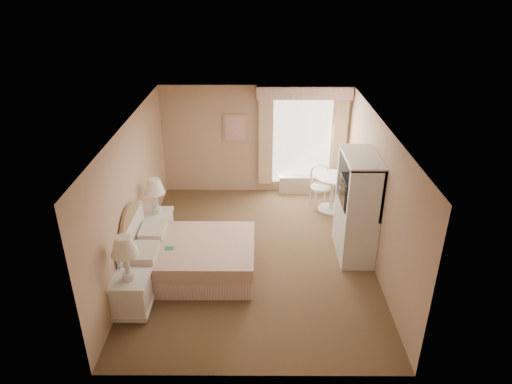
{
  "coord_description": "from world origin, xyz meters",
  "views": [
    {
      "loc": [
        0.05,
        -7.0,
        4.75
      ],
      "look_at": [
        0.02,
        0.3,
        1.16
      ],
      "focal_mm": 32.0,
      "sensor_mm": 36.0,
      "label": 1
    }
  ],
  "objects_px": {
    "nightstand_far": "(158,219)",
    "armoire": "(356,215)",
    "round_table": "(332,188)",
    "cafe_chair": "(320,183)",
    "nightstand_near": "(130,286)",
    "bed": "(188,257)"
  },
  "relations": [
    {
      "from": "nightstand_near",
      "to": "armoire",
      "type": "relative_size",
      "value": 0.69
    },
    {
      "from": "bed",
      "to": "cafe_chair",
      "type": "relative_size",
      "value": 2.2
    },
    {
      "from": "nightstand_near",
      "to": "nightstand_far",
      "type": "xyz_separation_m",
      "value": [
        0.0,
        2.06,
        -0.02
      ]
    },
    {
      "from": "nightstand_far",
      "to": "cafe_chair",
      "type": "xyz_separation_m",
      "value": [
        3.26,
        1.48,
        0.06
      ]
    },
    {
      "from": "nightstand_near",
      "to": "round_table",
      "type": "height_order",
      "value": "nightstand_near"
    },
    {
      "from": "nightstand_near",
      "to": "cafe_chair",
      "type": "distance_m",
      "value": 4.81
    },
    {
      "from": "round_table",
      "to": "nightstand_far",
      "type": "bearing_deg",
      "value": -159.84
    },
    {
      "from": "nightstand_near",
      "to": "cafe_chair",
      "type": "xyz_separation_m",
      "value": [
        3.26,
        3.54,
        0.04
      ]
    },
    {
      "from": "cafe_chair",
      "to": "nightstand_near",
      "type": "bearing_deg",
      "value": -145.52
    },
    {
      "from": "nightstand_far",
      "to": "round_table",
      "type": "xyz_separation_m",
      "value": [
        3.49,
        1.28,
        0.05
      ]
    },
    {
      "from": "nightstand_far",
      "to": "armoire",
      "type": "xyz_separation_m",
      "value": [
        3.65,
        -0.39,
        0.31
      ]
    },
    {
      "from": "cafe_chair",
      "to": "armoire",
      "type": "bearing_deg",
      "value": -90.86
    },
    {
      "from": "bed",
      "to": "nightstand_near",
      "type": "xyz_separation_m",
      "value": [
        -0.71,
        -1.03,
        0.17
      ]
    },
    {
      "from": "bed",
      "to": "armoire",
      "type": "bearing_deg",
      "value": 12.37
    },
    {
      "from": "armoire",
      "to": "cafe_chair",
      "type": "bearing_deg",
      "value": 102.05
    },
    {
      "from": "nightstand_far",
      "to": "round_table",
      "type": "bearing_deg",
      "value": 20.16
    },
    {
      "from": "bed",
      "to": "cafe_chair",
      "type": "distance_m",
      "value": 3.58
    },
    {
      "from": "bed",
      "to": "nightstand_near",
      "type": "distance_m",
      "value": 1.27
    },
    {
      "from": "nightstand_near",
      "to": "armoire",
      "type": "xyz_separation_m",
      "value": [
        3.65,
        1.68,
        0.29
      ]
    },
    {
      "from": "nightstand_far",
      "to": "cafe_chair",
      "type": "distance_m",
      "value": 3.57
    },
    {
      "from": "bed",
      "to": "cafe_chair",
      "type": "bearing_deg",
      "value": 44.62
    },
    {
      "from": "round_table",
      "to": "armoire",
      "type": "distance_m",
      "value": 1.7
    }
  ]
}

